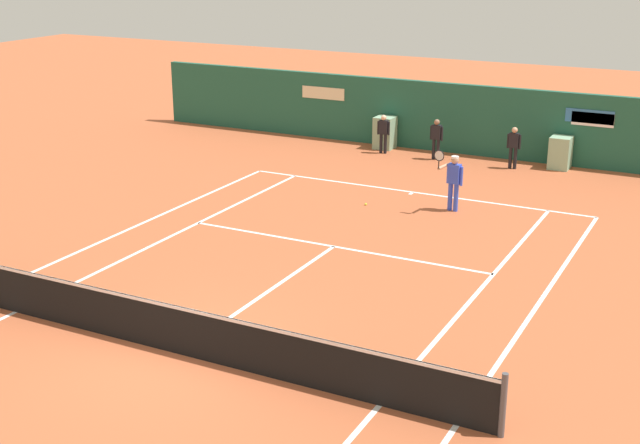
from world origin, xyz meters
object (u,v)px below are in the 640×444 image
Objects in this scene: ball_kid_left_post at (383,131)px; ball_kid_centre_post at (436,136)px; ball_kid_right_post at (514,145)px; tennis_ball_near_service_line at (366,204)px; player_on_baseline at (453,178)px.

ball_kid_centre_post reaches higher than ball_kid_left_post.
ball_kid_centre_post is (-2.64, -0.00, 0.00)m from ball_kid_right_post.
ball_kid_right_post is at bearing 66.33° from tennis_ball_near_service_line.
player_on_baseline is at bearing 87.36° from ball_kid_right_post.
ball_kid_centre_post is at bearing 174.35° from ball_kid_left_post.
ball_kid_right_post is 20.20× the size of tennis_ball_near_service_line.
player_on_baseline is 5.77m from ball_kid_centre_post.
ball_kid_right_post is at bearing 174.35° from ball_kid_left_post.
ball_kid_left_post is at bearing 108.79° from tennis_ball_near_service_line.
tennis_ball_near_service_line is (0.06, -5.88, -0.76)m from ball_kid_centre_post.
tennis_ball_near_service_line is at bearing 93.06° from ball_kid_centre_post.
tennis_ball_near_service_line is at bearing 22.62° from player_on_baseline.
player_on_baseline reaches higher than tennis_ball_near_service_line.
ball_kid_left_post is 1.94m from ball_kid_centre_post.
player_on_baseline is 6.81m from ball_kid_left_post.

